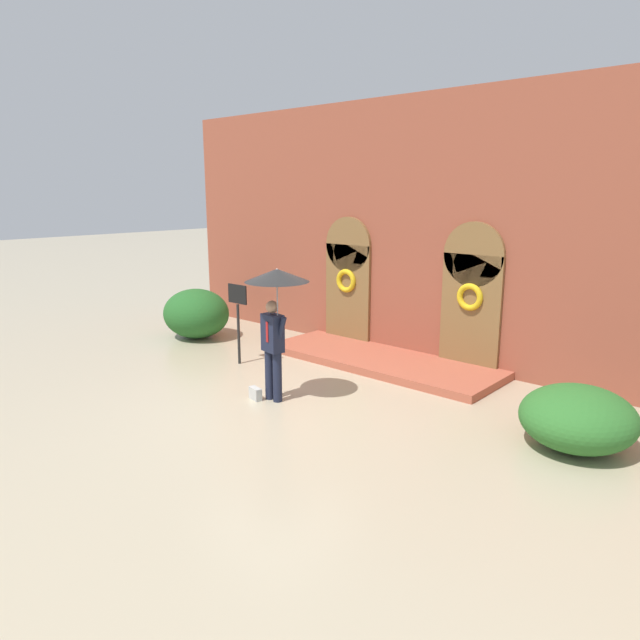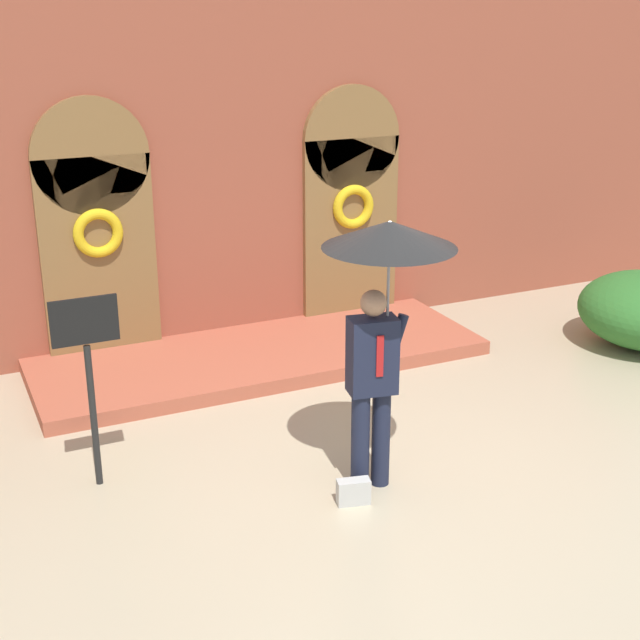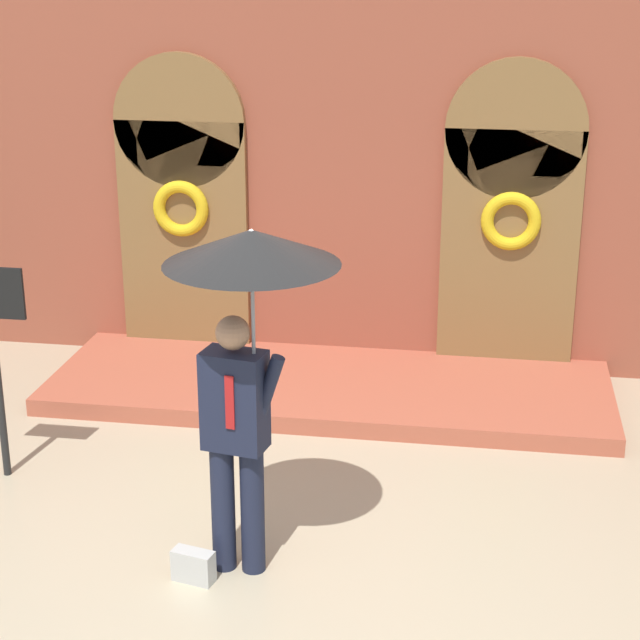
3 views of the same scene
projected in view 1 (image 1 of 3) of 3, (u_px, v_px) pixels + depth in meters
The scene contains 7 objects.
ground_plane at pixel (278, 402), 10.02m from camera, with size 80.00×80.00×0.00m, color tan.
building_facade at pixel (412, 236), 12.46m from camera, with size 14.00×2.30×5.60m.
person_with_umbrella at pixel (276, 295), 9.65m from camera, with size 1.10×1.10×2.36m.
handbag at pixel (255, 394), 10.14m from camera, with size 0.28×0.12×0.22m, color #B7B7B2.
sign_post at pixel (238, 311), 12.03m from camera, with size 0.56×0.06×1.72m.
shrub_left at pixel (196, 313), 14.34m from camera, with size 1.73×1.57×1.24m, color #235B23.
shrub_right at pixel (578, 418), 8.18m from camera, with size 1.62×1.70×0.90m, color #2D6B28.
Camera 1 is at (6.82, -6.58, 3.63)m, focal length 32.00 mm.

